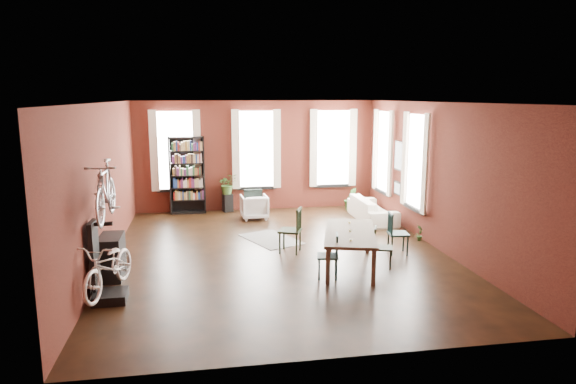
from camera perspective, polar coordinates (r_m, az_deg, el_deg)
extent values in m
plane|color=black|center=(11.05, -0.94, -6.90)|extent=(9.00, 9.00, 0.00)
cube|color=silver|center=(10.54, -0.99, 9.93)|extent=(7.00, 9.00, 0.04)
cube|color=#421610|center=(15.10, -3.55, 4.04)|extent=(7.00, 0.04, 3.20)
cube|color=#421610|center=(6.36, 5.20, -5.18)|extent=(7.00, 0.04, 3.20)
cube|color=#421610|center=(10.73, -19.78, 0.73)|extent=(0.04, 9.00, 3.20)
cube|color=#421610|center=(11.72, 16.22, 1.73)|extent=(0.04, 9.00, 3.20)
cube|color=white|center=(14.98, -12.36, 4.53)|extent=(1.00, 0.04, 2.20)
cube|color=beige|center=(14.91, -12.37, 4.51)|extent=(1.40, 0.06, 2.30)
cube|color=white|center=(15.05, -3.55, 4.79)|extent=(1.00, 0.04, 2.20)
cube|color=beige|center=(14.98, -3.52, 4.76)|extent=(1.40, 0.06, 2.30)
cube|color=white|center=(15.46, 4.99, 4.92)|extent=(1.00, 0.04, 2.20)
cube|color=beige|center=(15.39, 5.05, 4.90)|extent=(1.40, 0.06, 2.30)
cube|color=white|center=(12.58, 14.17, 3.33)|extent=(0.04, 1.00, 2.20)
cube|color=beige|center=(12.55, 13.88, 3.33)|extent=(0.06, 1.40, 2.30)
cube|color=white|center=(14.60, 10.71, 4.44)|extent=(0.04, 1.00, 2.20)
cube|color=beige|center=(14.58, 10.45, 4.44)|extent=(0.06, 1.40, 2.30)
cube|color=black|center=(13.58, 12.27, 3.93)|extent=(0.04, 0.55, 0.75)
cube|color=black|center=(13.70, 12.13, 0.40)|extent=(0.04, 0.45, 0.35)
cube|color=#4F402F|center=(10.20, 6.86, -6.36)|extent=(1.49, 2.30, 0.72)
cube|color=#163232|center=(9.58, 4.43, -7.09)|extent=(0.46, 0.46, 0.83)
cube|color=black|center=(11.04, 0.23, -4.28)|extent=(0.59, 0.59, 0.97)
cube|color=black|center=(10.28, 10.51, -6.09)|extent=(0.48, 0.48, 0.80)
cube|color=#183636|center=(11.21, 12.14, -4.53)|extent=(0.46, 0.46, 0.89)
cube|color=black|center=(14.89, -11.13, 1.83)|extent=(1.00, 0.32, 2.20)
imported|color=white|center=(14.11, -3.77, -1.52)|extent=(0.74, 0.70, 0.72)
imported|color=beige|center=(14.09, 9.37, -1.48)|extent=(0.61, 2.08, 0.81)
cube|color=black|center=(12.14, -1.89, -5.26)|extent=(1.49, 1.79, 0.01)
cube|color=black|center=(9.09, -19.13, -10.93)|extent=(0.54, 0.54, 0.16)
cube|color=black|center=(9.20, -20.71, -7.00)|extent=(0.16, 0.60, 1.30)
cube|color=black|center=(10.10, -18.99, -6.82)|extent=(0.40, 0.80, 0.80)
cube|color=black|center=(15.05, -6.73, -1.20)|extent=(0.33, 0.33, 0.52)
imported|color=#2A5B24|center=(15.29, 6.93, -1.44)|extent=(0.42, 0.70, 0.30)
imported|color=#336227|center=(12.39, 14.39, -4.96)|extent=(0.43, 0.41, 0.14)
imported|color=silver|center=(8.83, -19.40, -5.34)|extent=(0.80, 1.00, 1.67)
imported|color=#A5A8AD|center=(8.84, -19.75, 2.22)|extent=(0.47, 1.00, 1.66)
imported|color=#375F26|center=(14.94, -6.75, 0.65)|extent=(0.70, 0.74, 0.46)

